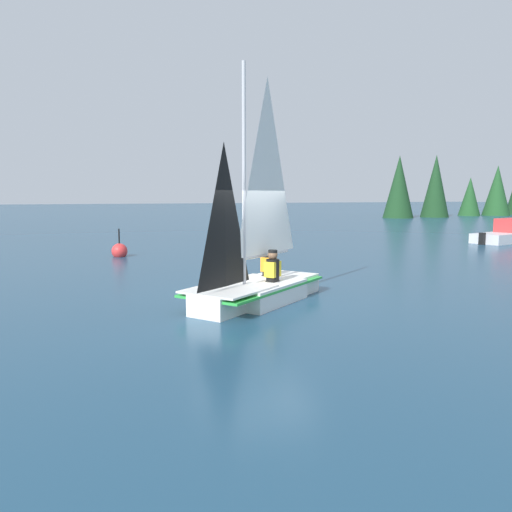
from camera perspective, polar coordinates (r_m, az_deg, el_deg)
The scene contains 7 objects.
ground_plane at distance 11.33m, azimuth 0.00°, elevation -5.25°, with size 260.00×260.00×0.00m, color navy.
sailboat_main at distance 11.23m, azimuth 0.09°, elevation -1.80°, with size 3.93×3.46×5.15m.
sailor_helm at distance 11.35m, azimuth 1.92°, elevation -1.99°, with size 0.43×0.42×1.16m.
sailor_crew at distance 12.16m, azimuth 1.45°, elevation -1.38°, with size 0.43×0.42×1.16m.
motorboat_distant at distance 29.00m, azimuth 27.06°, elevation 2.30°, with size 5.30×2.79×1.19m.
treeline_shore at distance 61.34m, azimuth 22.71°, elevation 7.11°, with size 22.60×5.25×6.68m.
buoy_marker at distance 20.23m, azimuth -15.33°, elevation 0.56°, with size 0.62×0.62×1.19m.
Camera 1 is at (4.01, 10.32, 2.40)m, focal length 35.00 mm.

